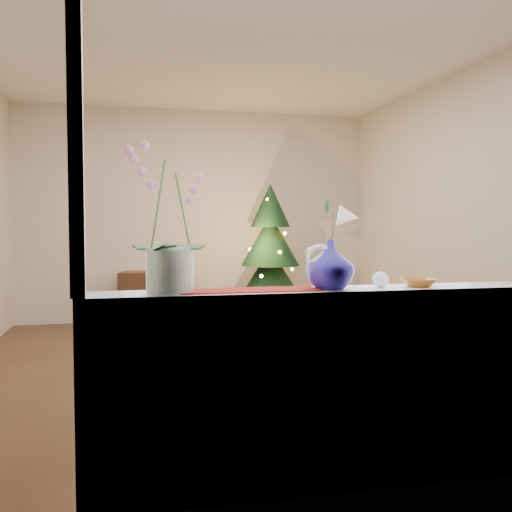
{
  "coord_description": "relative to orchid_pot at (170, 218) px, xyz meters",
  "views": [
    {
      "loc": [
        -0.89,
        -4.87,
        1.21
      ],
      "look_at": [
        -0.1,
        -1.4,
        1.02
      ],
      "focal_mm": 40.0,
      "sensor_mm": 36.0,
      "label": 1
    }
  ],
  "objects": [
    {
      "name": "ground",
      "position": [
        0.7,
        2.37,
        -1.25
      ],
      "size": [
        5.0,
        5.0,
        0.0
      ],
      "primitive_type": "plane",
      "color": "#372416",
      "rests_on": "ground"
    },
    {
      "name": "wall_back",
      "position": [
        0.7,
        4.87,
        0.1
      ],
      "size": [
        4.5,
        0.1,
        2.7
      ],
      "primitive_type": "cube",
      "color": "beige",
      "rests_on": "ground"
    },
    {
      "name": "wall_front",
      "position": [
        0.7,
        -0.13,
        0.1
      ],
      "size": [
        4.5,
        0.1,
        2.7
      ],
      "primitive_type": "cube",
      "color": "beige",
      "rests_on": "ground"
    },
    {
      "name": "wall_right",
      "position": [
        2.95,
        2.37,
        0.1
      ],
      "size": [
        0.1,
        5.0,
        2.7
      ],
      "primitive_type": "cube",
      "color": "beige",
      "rests_on": "ground"
    },
    {
      "name": "ceiling",
      "position": [
        0.7,
        2.37,
        1.45
      ],
      "size": [
        5.0,
        5.0,
        0.0
      ],
      "primitive_type": "plane",
      "color": "white",
      "rests_on": "wall_back"
    },
    {
      "name": "window_apron",
      "position": [
        0.7,
        -0.09,
        -0.81
      ],
      "size": [
        2.2,
        0.08,
        0.88
      ],
      "primitive_type": "cube",
      "color": "white",
      "rests_on": "ground"
    },
    {
      "name": "windowsill",
      "position": [
        0.7,
        0.0,
        -0.35
      ],
      "size": [
        2.2,
        0.26,
        0.04
      ],
      "primitive_type": "cube",
      "color": "white",
      "rests_on": "window_apron"
    },
    {
      "name": "window_frame",
      "position": [
        0.7,
        -0.1,
        0.45
      ],
      "size": [
        2.22,
        0.06,
        1.6
      ],
      "primitive_type": null,
      "color": "white",
      "rests_on": "windowsill"
    },
    {
      "name": "runner",
      "position": [
        0.32,
        0.0,
        -0.33
      ],
      "size": [
        0.7,
        0.2,
        0.01
      ],
      "primitive_type": "cube",
      "color": "maroon",
      "rests_on": "windowsill"
    },
    {
      "name": "orchid_pot",
      "position": [
        0.0,
        0.0,
        0.0
      ],
      "size": [
        0.24,
        0.24,
        0.66
      ],
      "primitive_type": null,
      "rotation": [
        0.0,
        0.0,
        -0.04
      ],
      "color": "beige",
      "rests_on": "windowsill"
    },
    {
      "name": "swan",
      "position": [
        0.73,
        -0.01,
        -0.23
      ],
      "size": [
        0.25,
        0.19,
        0.2
      ],
      "primitive_type": null,
      "rotation": [
        0.0,
        0.0,
        -0.43
      ],
      "color": "silver",
      "rests_on": "windowsill"
    },
    {
      "name": "blue_vase",
      "position": [
        0.73,
        -0.01,
        -0.2
      ],
      "size": [
        0.33,
        0.33,
        0.27
      ],
      "primitive_type": "imported",
      "rotation": [
        0.0,
        0.0,
        0.39
      ],
      "color": "navy",
      "rests_on": "windowsill"
    },
    {
      "name": "lily",
      "position": [
        0.73,
        -0.01,
        0.04
      ],
      "size": [
        0.15,
        0.08,
        0.2
      ],
      "primitive_type": null,
      "color": "white",
      "rests_on": "blue_vase"
    },
    {
      "name": "paperweight",
      "position": [
        0.99,
        -0.01,
        -0.29
      ],
      "size": [
        0.09,
        0.09,
        0.08
      ],
      "primitive_type": "sphere",
      "rotation": [
        0.0,
        0.0,
        -0.23
      ],
      "color": "white",
      "rests_on": "windowsill"
    },
    {
      "name": "amber_dish",
      "position": [
        1.18,
        -0.01,
        -0.31
      ],
      "size": [
        0.17,
        0.17,
        0.04
      ],
      "primitive_type": "imported",
      "rotation": [
        0.0,
        0.0,
        -0.2
      ],
      "color": "#8F541C",
      "rests_on": "windowsill"
    },
    {
      "name": "xmas_tree",
      "position": [
        1.54,
        4.29,
        -0.38
      ],
      "size": [
        1.11,
        1.11,
        1.73
      ],
      "primitive_type": null,
      "rotation": [
        0.0,
        0.0,
        0.19
      ],
      "color": "black",
      "rests_on": "ground"
    },
    {
      "name": "side_table",
      "position": [
        0.17,
        4.62,
        -0.93
      ],
      "size": [
        0.94,
        0.61,
        0.65
      ],
      "primitive_type": "cube",
      "rotation": [
        0.0,
        0.0,
        -0.22
      ],
      "color": "black",
      "rests_on": "ground"
    }
  ]
}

